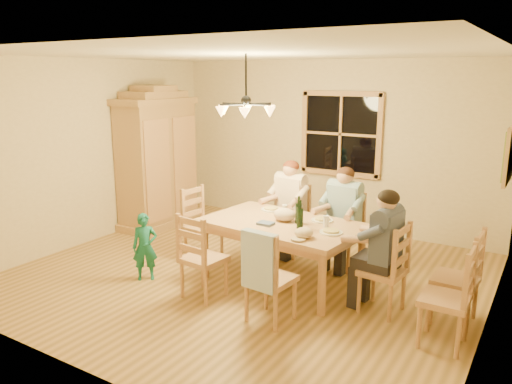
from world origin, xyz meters
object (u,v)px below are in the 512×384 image
Objects in this scene: adult_woman at (290,196)px; chair_near_left at (204,271)px; chandelier at (246,109)px; chair_end_left at (204,238)px; chair_near_right at (271,292)px; adult_slate_man at (385,236)px; wine_bottle_b at (300,214)px; chair_spare_front at (443,315)px; chair_far_right at (342,245)px; chair_end_right at (382,284)px; armoire at (158,163)px; chair_far_left at (289,233)px; wine_bottle_a at (299,210)px; child at (145,247)px; chair_spare_back at (454,294)px; dining_table at (282,230)px; adult_plaid_man at (344,205)px.

chair_near_left is at bearing 90.00° from adult_woman.
chair_end_left is at bearing 168.27° from chandelier.
adult_slate_man reaches higher than chair_near_right.
chair_spare_front is (1.68, -0.38, -0.62)m from wine_bottle_b.
adult_woman reaches higher than chair_far_right.
wine_bottle_b is (0.67, -1.03, 0.08)m from adult_woman.
chair_far_right is 1.38m from adult_slate_man.
adult_slate_man is (2.56, -0.25, 0.54)m from chair_end_left.
armoire is at bearing 80.12° from chair_end_right.
chair_near_right is (-0.07, -1.75, 0.00)m from chair_far_right.
chair_near_right is at bearing -84.18° from wine_bottle_b.
adult_slate_man is at bearing 46.74° from chair_near_right.
armoire reaches higher than chair_far_right.
adult_slate_man reaches higher than chair_far_left.
chair_end_right is 1.27m from wine_bottle_a.
adult_woman and adult_slate_man have the same top height.
wine_bottle_a is at bearing -13.63° from child.
chair_end_left is 1.00× the size of chair_spare_front.
chair_spare_back is at bearing -11.62° from armoire.
wine_bottle_b is at bearing 86.98° from chair_end_left.
chair_far_right is 0.98m from adult_woman.
adult_woman reaches higher than wine_bottle_a.
dining_table is 1.97× the size of chair_near_left.
chair_spare_back is (1.68, 0.15, -0.62)m from wine_bottle_b.
chair_near_left is 1.95m from chair_end_right.
adult_slate_man is 1.11m from wine_bottle_a.
chair_far_left and chair_end_right have the same top height.
armoire is 2.41m from child.
adult_plaid_man is (0.44, 0.83, 0.18)m from dining_table.
chair_end_left is at bearing 90.81° from chair_spare_back.
dining_table is 2.01m from chair_spare_back.
chair_end_left is 2.57m from chair_end_right.
chair_end_right and chair_spare_back have the same top height.
chair_far_right is at bearing 117.98° from chair_end_left.
chair_far_right is 1.13× the size of adult_slate_man.
chair_end_right is 3.00× the size of wine_bottle_b.
wine_bottle_a is at bearing 106.36° from chair_near_right.
chair_spare_front is at bearing 144.68° from adult_plaid_man.
chair_spare_back is at bearing -0.15° from chair_spare_front.
wine_bottle_a is at bearing 77.69° from chair_far_right.
chair_end_right is at bearing 46.74° from chair_near_right.
chair_end_left is at bearing 171.30° from wine_bottle_b.
chair_end_left is 3.26m from chair_spare_back.
chair_near_left and chair_end_right have the same top height.
wine_bottle_b is (-0.99, 0.01, 0.62)m from chair_end_right.
chair_spare_back is (1.98, 0.03, -0.36)m from dining_table.
wine_bottle_a is 1.89m from chair_spare_back.
adult_slate_man is 2.85m from child.
chair_end_left is 1.00× the size of chair_end_right.
adult_woman reaches higher than dining_table.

